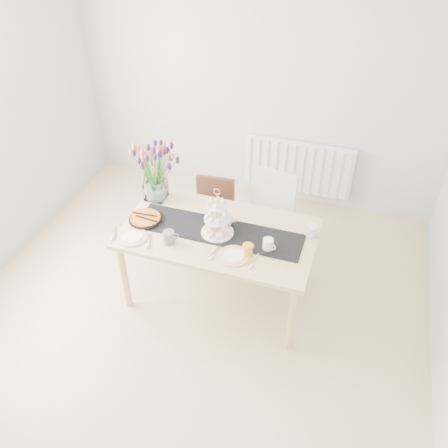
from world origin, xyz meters
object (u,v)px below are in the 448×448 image
(radiator, at_px, (298,167))
(chair_brown, at_px, (213,211))
(mug_white, at_px, (268,244))
(tart_tin, at_px, (145,219))
(cake_stand, at_px, (217,223))
(cream_jug, at_px, (312,230))
(dining_table, at_px, (219,238))
(chair_white, at_px, (267,211))
(plate_left, at_px, (132,237))
(tulip_vase, at_px, (153,165))
(teapot, at_px, (224,219))
(plate_right, at_px, (234,256))
(mug_grey, at_px, (169,237))
(mug_orange, at_px, (248,250))

(radiator, relative_size, chair_brown, 1.57)
(mug_white, bearing_deg, tart_tin, -158.09)
(cake_stand, bearing_deg, chair_brown, 112.48)
(radiator, xyz_separation_m, cream_jug, (0.37, -1.48, 0.35))
(dining_table, xyz_separation_m, chair_white, (0.26, 0.67, -0.14))
(chair_brown, bearing_deg, dining_table, -70.80)
(dining_table, distance_m, plate_left, 0.71)
(tulip_vase, bearing_deg, plate_left, -85.22)
(teapot, height_order, plate_right, teapot)
(chair_white, xyz_separation_m, cream_jug, (0.48, -0.47, 0.26))
(cake_stand, xyz_separation_m, plate_right, (0.21, -0.23, -0.11))
(tulip_vase, xyz_separation_m, plate_right, (0.90, -0.53, -0.34))
(plate_right, bearing_deg, dining_table, 129.57)
(chair_brown, bearing_deg, plate_left, -115.62)
(tart_tin, height_order, mug_grey, mug_grey)
(mug_white, height_order, plate_left, mug_white)
(tulip_vase, relative_size, plate_right, 2.61)
(chair_brown, bearing_deg, radiator, 54.02)
(tulip_vase, xyz_separation_m, mug_grey, (0.36, -0.54, -0.29))
(dining_table, relative_size, mug_grey, 14.46)
(tart_tin, xyz_separation_m, mug_grey, (0.31, -0.20, 0.04))
(cream_jug, bearing_deg, chair_white, 122.11)
(chair_brown, relative_size, plate_right, 3.11)
(tart_tin, bearing_deg, tulip_vase, 98.54)
(tulip_vase, distance_m, plate_left, 0.67)
(dining_table, distance_m, mug_grey, 0.44)
(cake_stand, distance_m, cream_jug, 0.77)
(teapot, bearing_deg, chair_white, 75.74)
(cake_stand, relative_size, plate_right, 1.61)
(cream_jug, bearing_deg, mug_grey, -170.36)
(mug_white, distance_m, mug_orange, 0.17)
(cake_stand, bearing_deg, dining_table, 83.79)
(dining_table, bearing_deg, teapot, 75.48)
(radiator, height_order, plate_left, plate_left)
(teapot, distance_m, plate_right, 0.39)
(tart_tin, distance_m, mug_orange, 0.96)
(teapot, bearing_deg, cream_jug, 16.62)
(cream_jug, distance_m, mug_orange, 0.58)
(radiator, bearing_deg, plate_right, -94.52)
(chair_brown, bearing_deg, mug_white, -49.55)
(tulip_vase, xyz_separation_m, cream_jug, (1.43, -0.08, -0.30))
(radiator, bearing_deg, chair_brown, -121.66)
(tulip_vase, distance_m, mug_grey, 0.71)
(dining_table, xyz_separation_m, plate_right, (0.21, -0.25, 0.08))
(chair_white, xyz_separation_m, tulip_vase, (-0.95, -0.39, 0.56))
(cake_stand, bearing_deg, plate_right, -46.95)
(chair_brown, height_order, tart_tin, tart_tin)
(chair_white, distance_m, cream_jug, 0.72)
(cream_jug, xyz_separation_m, tart_tin, (-1.38, -0.25, -0.03))
(tulip_vase, bearing_deg, dining_table, -22.04)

